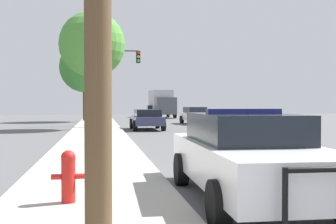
% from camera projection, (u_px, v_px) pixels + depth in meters
% --- Properties ---
extents(sidewalk_left, '(3.00, 110.00, 0.13)m').
position_uv_depth(sidewalk_left, '(92.00, 192.00, 7.75)').
color(sidewalk_left, '#ADA89E').
rests_on(sidewalk_left, ground_plane).
extents(police_car, '(2.19, 5.07, 1.60)m').
position_uv_depth(police_car, '(247.00, 155.00, 7.40)').
color(police_car, white).
rests_on(police_car, ground_plane).
extents(fire_hydrant, '(0.53, 0.23, 0.83)m').
position_uv_depth(fire_hydrant, '(68.00, 175.00, 6.62)').
color(fire_hydrant, red).
rests_on(fire_hydrant, sidewalk_left).
extents(traffic_light, '(3.58, 0.35, 5.65)m').
position_uv_depth(traffic_light, '(111.00, 71.00, 31.39)').
color(traffic_light, '#424247').
rests_on(traffic_light, sidewalk_left).
extents(car_background_midblock, '(1.98, 4.22, 1.30)m').
position_uv_depth(car_background_midblock, '(147.00, 119.00, 26.74)').
color(car_background_midblock, '#333856').
rests_on(car_background_midblock, ground_plane).
extents(car_background_oncoming, '(2.04, 4.19, 1.38)m').
position_uv_depth(car_background_oncoming, '(195.00, 115.00, 34.02)').
color(car_background_oncoming, silver).
rests_on(car_background_oncoming, ground_plane).
extents(car_background_distant, '(2.06, 4.16, 1.43)m').
position_uv_depth(car_background_distant, '(153.00, 111.00, 49.97)').
color(car_background_distant, '#333856').
rests_on(car_background_distant, ground_plane).
extents(box_truck, '(2.56, 6.93, 3.20)m').
position_uv_depth(box_truck, '(161.00, 103.00, 49.23)').
color(box_truck, '#474C51').
rests_on(box_truck, ground_plane).
extents(tree_sidewalk_far, '(4.66, 4.66, 7.19)m').
position_uv_depth(tree_sidewalk_far, '(85.00, 67.00, 38.20)').
color(tree_sidewalk_far, '#4C3823').
rests_on(tree_sidewalk_far, sidewalk_left).
extents(tree_sidewalk_mid, '(4.23, 4.23, 7.46)m').
position_uv_depth(tree_sidewalk_mid, '(92.00, 45.00, 27.00)').
color(tree_sidewalk_mid, '#4C3823').
rests_on(tree_sidewalk_mid, sidewalk_left).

